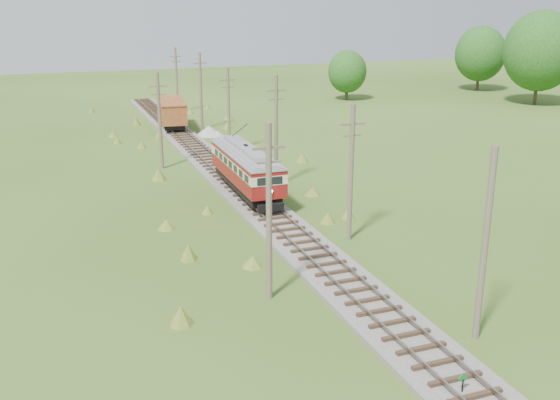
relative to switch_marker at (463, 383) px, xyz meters
name	(u,v)px	position (x,y,z in m)	size (l,w,h in m)	color
railbed_main	(229,178)	(0.20, 32.50, -0.44)	(3.60, 96.00, 0.57)	#605B54
switch_marker	(463,383)	(0.00, 0.00, 0.00)	(0.45, 0.06, 1.08)	black
streetcar	(246,166)	(0.20, 27.48, 1.85)	(2.85, 11.54, 5.25)	black
gondola	(172,112)	(0.20, 56.25, 1.52)	(3.95, 9.15, 2.94)	black
gravel_pile	(210,131)	(3.49, 51.30, -0.10)	(3.11, 3.30, 1.13)	gray
utility_pole_r_1	(485,246)	(3.30, 3.50, 3.77)	(0.30, 0.30, 8.80)	brown
utility_pole_r_2	(351,172)	(3.50, 16.50, 3.79)	(1.60, 0.30, 8.60)	brown
utility_pole_r_3	(276,130)	(3.40, 29.50, 3.99)	(1.60, 0.30, 9.00)	brown
utility_pole_r_4	(229,110)	(3.20, 42.50, 3.69)	(1.60, 0.30, 8.40)	brown
utility_pole_r_5	(201,90)	(3.60, 55.50, 3.94)	(1.60, 0.30, 8.90)	brown
utility_pole_r_6	(177,79)	(3.40, 68.50, 3.84)	(1.60, 0.30, 8.70)	brown
utility_pole_l_a	(269,212)	(-4.00, 10.50, 3.99)	(1.60, 0.30, 9.00)	brown
utility_pole_l_b	(160,120)	(-4.30, 38.50, 3.79)	(1.60, 0.30, 8.60)	brown
tree_right_4	(541,51)	(54.20, 56.50, 7.11)	(10.50, 10.50, 13.53)	#38281C
tree_right_5	(480,54)	(56.20, 72.50, 5.56)	(8.40, 8.40, 10.82)	#38281C
tree_mid_b	(347,72)	(30.20, 70.50, 3.70)	(5.88, 5.88, 7.57)	#38281C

